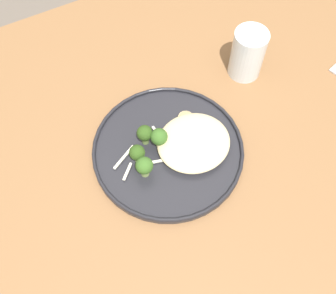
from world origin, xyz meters
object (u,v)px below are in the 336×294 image
(seared_scallop_left_edge, at_px, (181,127))
(broccoli_floret_front_edge, at_px, (145,134))
(dinner_plate, at_px, (168,150))
(broccoli_floret_beside_noodles, at_px, (137,153))
(seared_scallop_tiny_bay, at_px, (201,141))
(seared_scallop_right_edge, at_px, (191,137))
(broccoli_floret_near_rim, at_px, (159,137))
(seared_scallop_rear_pale, at_px, (186,119))
(seared_scallop_half_hidden, at_px, (196,162))
(broccoli_floret_rear_charred, at_px, (144,165))
(water_glass, at_px, (247,56))

(seared_scallop_left_edge, distance_m, broccoli_floret_front_edge, 0.08)
(dinner_plate, relative_size, broccoli_floret_beside_noodles, 5.94)
(dinner_plate, xyz_separation_m, broccoli_floret_beside_noodles, (0.06, -0.00, 0.03))
(seared_scallop_left_edge, relative_size, seared_scallop_tiny_bay, 0.95)
(dinner_plate, height_order, seared_scallop_left_edge, seared_scallop_left_edge)
(seared_scallop_right_edge, relative_size, broccoli_floret_front_edge, 0.71)
(seared_scallop_left_edge, distance_m, broccoli_floret_near_rim, 0.06)
(seared_scallop_rear_pale, height_order, broccoli_floret_near_rim, broccoli_floret_near_rim)
(seared_scallop_half_hidden, distance_m, seared_scallop_tiny_bay, 0.04)
(broccoli_floret_front_edge, distance_m, broccoli_floret_near_rim, 0.03)
(seared_scallop_right_edge, distance_m, broccoli_floret_front_edge, 0.09)
(seared_scallop_tiny_bay, relative_size, broccoli_floret_near_rim, 0.67)
(broccoli_floret_rear_charred, bearing_deg, seared_scallop_right_edge, -169.21)
(seared_scallop_left_edge, distance_m, seared_scallop_tiny_bay, 0.05)
(seared_scallop_tiny_bay, relative_size, broccoli_floret_front_edge, 0.67)
(seared_scallop_rear_pale, xyz_separation_m, broccoli_floret_rear_charred, (0.12, 0.06, 0.02))
(dinner_plate, distance_m, seared_scallop_rear_pale, 0.07)
(seared_scallop_half_hidden, height_order, seared_scallop_right_edge, seared_scallop_half_hidden)
(seared_scallop_rear_pale, xyz_separation_m, broccoli_floret_front_edge, (0.09, 0.00, 0.02))
(seared_scallop_tiny_bay, relative_size, seared_scallop_right_edge, 0.94)
(seared_scallop_tiny_bay, height_order, broccoli_floret_near_rim, broccoli_floret_near_rim)
(broccoli_floret_rear_charred, bearing_deg, seared_scallop_half_hidden, 162.23)
(seared_scallop_half_hidden, bearing_deg, broccoli_floret_front_edge, -54.71)
(dinner_plate, relative_size, seared_scallop_half_hidden, 9.82)
(seared_scallop_left_edge, relative_size, broccoli_floret_front_edge, 0.64)
(dinner_plate, xyz_separation_m, water_glass, (-0.24, -0.10, 0.04))
(seared_scallop_right_edge, distance_m, broccoli_floret_rear_charred, 0.11)
(seared_scallop_tiny_bay, distance_m, water_glass, 0.22)
(seared_scallop_rear_pale, height_order, broccoli_floret_rear_charred, broccoli_floret_rear_charred)
(dinner_plate, height_order, broccoli_floret_near_rim, broccoli_floret_near_rim)
(seared_scallop_left_edge, xyz_separation_m, water_glass, (-0.19, -0.07, 0.03))
(seared_scallop_right_edge, bearing_deg, water_glass, -151.42)
(seared_scallop_tiny_bay, relative_size, broccoli_floret_beside_noodles, 0.66)
(broccoli_floret_near_rim, bearing_deg, seared_scallop_right_edge, 163.27)
(seared_scallop_right_edge, bearing_deg, broccoli_floret_near_rim, -16.73)
(broccoli_floret_near_rim, distance_m, water_glass, 0.26)
(seared_scallop_half_hidden, xyz_separation_m, broccoli_floret_front_edge, (0.06, -0.09, 0.02))
(seared_scallop_left_edge, distance_m, seared_scallop_right_edge, 0.03)
(seared_scallop_left_edge, height_order, seared_scallop_tiny_bay, same)
(seared_scallop_left_edge, bearing_deg, seared_scallop_tiny_bay, 109.87)
(broccoli_floret_beside_noodles, bearing_deg, seared_scallop_tiny_bay, 169.49)
(dinner_plate, distance_m, seared_scallop_half_hidden, 0.06)
(seared_scallop_half_hidden, relative_size, broccoli_floret_front_edge, 0.61)
(broccoli_floret_front_edge, bearing_deg, broccoli_floret_beside_noodles, 45.58)
(broccoli_floret_rear_charred, xyz_separation_m, water_glass, (-0.30, -0.12, 0.01))
(broccoli_floret_front_edge, xyz_separation_m, broccoli_floret_rear_charred, (0.03, 0.06, 0.00))
(broccoli_floret_front_edge, relative_size, broccoli_floret_near_rim, 1.00)
(seared_scallop_left_edge, relative_size, water_glass, 0.28)
(dinner_plate, distance_m, broccoli_floret_front_edge, 0.06)
(broccoli_floret_rear_charred, bearing_deg, seared_scallop_left_edge, -154.24)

